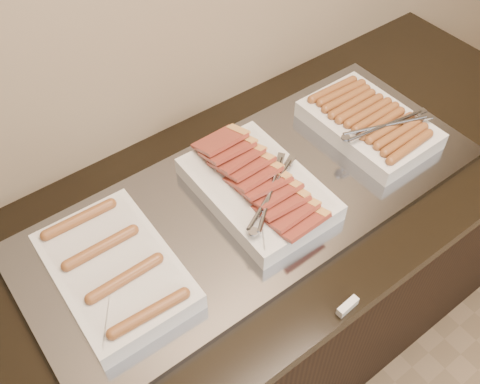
{
  "coord_description": "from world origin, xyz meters",
  "views": [
    {
      "loc": [
        -0.54,
        1.46,
        1.94
      ],
      "look_at": [
        -0.03,
        2.13,
        0.97
      ],
      "focal_mm": 40.0,
      "sensor_mm": 36.0,
      "label": 1
    }
  ],
  "objects_px": {
    "counter": "(248,295)",
    "warming_tray": "(256,198)",
    "dish_right": "(370,123)",
    "dish_left": "(115,270)",
    "dish_center": "(258,187)"
  },
  "relations": [
    {
      "from": "warming_tray",
      "to": "dish_right",
      "type": "bearing_deg",
      "value": -0.55
    },
    {
      "from": "warming_tray",
      "to": "counter",
      "type": "bearing_deg",
      "value": 180.0
    },
    {
      "from": "warming_tray",
      "to": "dish_center",
      "type": "xyz_separation_m",
      "value": [
        0.0,
        -0.0,
        0.04
      ]
    },
    {
      "from": "dish_left",
      "to": "dish_center",
      "type": "bearing_deg",
      "value": 0.66
    },
    {
      "from": "dish_center",
      "to": "dish_right",
      "type": "distance_m",
      "value": 0.39
    },
    {
      "from": "warming_tray",
      "to": "dish_center",
      "type": "height_order",
      "value": "dish_center"
    },
    {
      "from": "warming_tray",
      "to": "dish_center",
      "type": "distance_m",
      "value": 0.04
    },
    {
      "from": "dish_left",
      "to": "dish_center",
      "type": "distance_m",
      "value": 0.4
    },
    {
      "from": "dish_center",
      "to": "dish_right",
      "type": "height_order",
      "value": "dish_center"
    },
    {
      "from": "counter",
      "to": "dish_center",
      "type": "height_order",
      "value": "dish_center"
    },
    {
      "from": "counter",
      "to": "warming_tray",
      "type": "distance_m",
      "value": 0.46
    },
    {
      "from": "dish_center",
      "to": "counter",
      "type": "bearing_deg",
      "value": 172.47
    },
    {
      "from": "counter",
      "to": "dish_center",
      "type": "distance_m",
      "value": 0.5
    },
    {
      "from": "dish_left",
      "to": "dish_right",
      "type": "height_order",
      "value": "dish_right"
    },
    {
      "from": "counter",
      "to": "dish_right",
      "type": "height_order",
      "value": "dish_right"
    }
  ]
}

